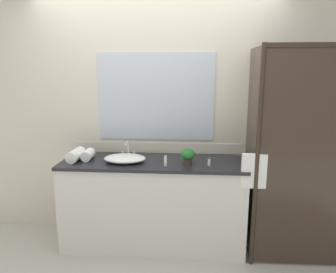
% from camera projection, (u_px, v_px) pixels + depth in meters
% --- Properties ---
extents(ground_plane, '(8.00, 8.00, 0.00)m').
position_uv_depth(ground_plane, '(154.00, 244.00, 3.33)').
color(ground_plane, '#B7B2A8').
extents(wall_back_with_mirror, '(4.40, 0.06, 2.60)m').
position_uv_depth(wall_back_with_mirror, '(156.00, 115.00, 3.39)').
color(wall_back_with_mirror, beige).
rests_on(wall_back_with_mirror, ground_plane).
extents(vanity_cabinet, '(1.80, 0.58, 0.90)m').
position_uv_depth(vanity_cabinet, '(153.00, 203.00, 3.24)').
color(vanity_cabinet, silver).
rests_on(vanity_cabinet, ground_plane).
extents(shower_enclosure, '(1.20, 0.59, 2.00)m').
position_uv_depth(shower_enclosure, '(293.00, 157.00, 2.84)').
color(shower_enclosure, '#2D2319').
rests_on(shower_enclosure, ground_plane).
extents(sink_basin, '(0.41, 0.29, 0.07)m').
position_uv_depth(sink_basin, '(125.00, 158.00, 3.10)').
color(sink_basin, white).
rests_on(sink_basin, vanity_cabinet).
extents(faucet, '(0.17, 0.16, 0.17)m').
position_uv_depth(faucet, '(128.00, 152.00, 3.26)').
color(faucet, silver).
rests_on(faucet, vanity_cabinet).
extents(potted_plant, '(0.14, 0.14, 0.15)m').
position_uv_depth(potted_plant, '(188.00, 155.00, 3.02)').
color(potted_plant, '#473828').
rests_on(potted_plant, vanity_cabinet).
extents(amenity_bottle_body_wash, '(0.03, 0.03, 0.10)m').
position_uv_depth(amenity_bottle_body_wash, '(166.00, 161.00, 2.97)').
color(amenity_bottle_body_wash, white).
rests_on(amenity_bottle_body_wash, vanity_cabinet).
extents(amenity_bottle_conditioner, '(0.03, 0.03, 0.08)m').
position_uv_depth(amenity_bottle_conditioner, '(209.00, 162.00, 2.99)').
color(amenity_bottle_conditioner, white).
rests_on(amenity_bottle_conditioner, vanity_cabinet).
extents(rolled_towel_near_edge, '(0.12, 0.26, 0.11)m').
position_uv_depth(rolled_towel_near_edge, '(76.00, 155.00, 3.14)').
color(rolled_towel_near_edge, white).
rests_on(rolled_towel_near_edge, vanity_cabinet).
extents(rolled_towel_middle, '(0.11, 0.18, 0.10)m').
position_uv_depth(rolled_towel_middle, '(88.00, 155.00, 3.17)').
color(rolled_towel_middle, white).
rests_on(rolled_towel_middle, vanity_cabinet).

